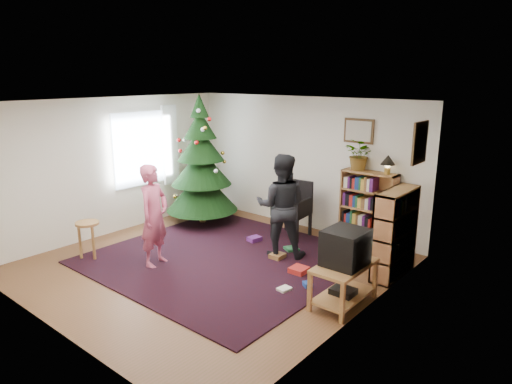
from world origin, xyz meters
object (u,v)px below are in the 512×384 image
Objects in this scene: picture_back at (359,131)px; armchair at (295,207)px; crt_tv at (345,247)px; potted_plant at (360,155)px; stool at (88,230)px; christmas_tree at (201,171)px; tv_stand at (344,280)px; bookshelf_back at (368,208)px; bookshelf_right at (395,232)px; person_standing at (154,216)px; picture_right at (420,143)px; table_lamp at (388,161)px; person_by_chair at (281,206)px.

armchair is at bearing -148.54° from picture_back.
crt_tv is 0.97× the size of potted_plant.
picture_back is 4.77m from stool.
tv_stand is at bearing -17.13° from christmas_tree.
tv_stand is (0.75, -2.14, -0.34)m from bookshelf_back.
bookshelf_right is at bearing -45.64° from bookshelf_back.
bookshelf_back is 0.82× the size of person_standing.
bookshelf_right is 1.39× the size of tv_stand.
picture_right is 0.59× the size of armchair.
person_standing is (-2.12, -2.88, 0.13)m from bookshelf_back.
crt_tv is at bearing -64.92° from picture_back.
picture_right is at bearing 5.20° from christmas_tree.
tv_stand is at bearing -78.11° from table_lamp.
picture_right reaches higher than stool.
potted_plant reaches higher than person_by_chair.
potted_plant is at bearing -48.70° from picture_back.
picture_right is 1.40m from potted_plant.
bookshelf_right is 0.82× the size of person_standing.
bookshelf_right is (1.19, -1.03, -1.29)m from picture_back.
potted_plant is at bearing 16.25° from armchair.
armchair is at bearing 57.25° from stool.
picture_back is 1.05× the size of crt_tv.
stool reaches higher than tv_stand.
bookshelf_back is at bearing 109.31° from tv_stand.
armchair reaches higher than stool.
bookshelf_back is at bearing 0.00° from potted_plant.
person_standing reaches higher than stool.
picture_back is 0.54× the size of armchair.
picture_right is 1.11× the size of potted_plant.
person_by_chair is at bearing 153.52° from tv_stand.
picture_back is at bearing -140.37° from person_by_chair.
armchair is 1.85m from table_lamp.
crt_tv is 2.63m from armchair.
bookshelf_right is 4.05× the size of table_lamp.
potted_plant reaches higher than stool.
tv_stand is at bearing -64.86° from picture_back.
tv_stand is 0.91× the size of armchair.
potted_plant is at bearing 153.94° from picture_right.
potted_plant is at bearing 49.19° from stool.
table_lamp reaches higher than tv_stand.
person_by_chair is (-1.72, -0.46, 0.18)m from bookshelf_right.
person_by_chair is 5.27× the size of table_lamp.
person_by_chair reaches higher than tv_stand.
picture_right is 0.36× the size of person_by_chair.
crt_tv is 2.47m from potted_plant.
person_standing is (-1.80, -3.02, -1.15)m from picture_back.
potted_plant is (2.89, 0.96, 0.51)m from christmas_tree.
bookshelf_back is 3.58m from person_standing.
armchair is 3.56m from stool.
bookshelf_right reaches higher than armchair.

